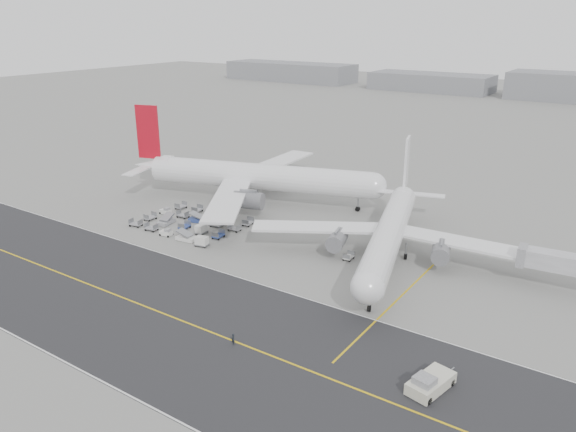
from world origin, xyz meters
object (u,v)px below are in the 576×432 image
Objects in this scene: jet_bridge at (576,267)px; pushback_tug at (430,383)px; airliner_b at (390,231)px; airliner_a at (253,176)px; ground_crew_a at (233,339)px.

pushback_tug is at bearing -110.10° from jet_bridge.
airliner_a is at bearing 146.12° from airliner_b.
airliner_b is at bearing 133.79° from pushback_tug.
airliner_b is at bearing -124.59° from airliner_a.
jet_bridge is at bearing -10.44° from airliner_b.
jet_bridge is 10.46× the size of ground_crew_a.
airliner_a is at bearing 155.35° from pushback_tug.
airliner_a is 7.07× the size of pushback_tug.
jet_bridge is (70.32, -9.52, -1.63)m from airliner_a.
airliner_b is 38.76m from pushback_tug.
pushback_tug is (20.11, -32.87, -4.17)m from airliner_b.
pushback_tug is at bearing 34.86° from ground_crew_a.
airliner_b is 30.05× the size of ground_crew_a.
ground_crew_a is (-5.16, -38.24, -4.32)m from airliner_b.
pushback_tug is at bearing -144.14° from airliner_a.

